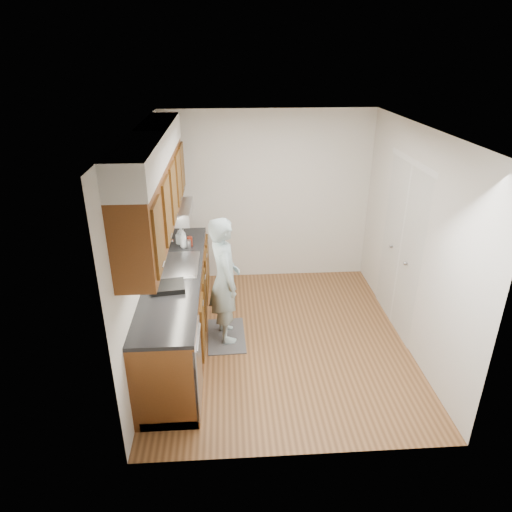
{
  "coord_description": "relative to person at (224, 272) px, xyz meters",
  "views": [
    {
      "loc": [
        -0.59,
        -4.62,
        3.24
      ],
      "look_at": [
        -0.27,
        0.25,
        1.01
      ],
      "focal_mm": 32.0,
      "sensor_mm": 36.0,
      "label": 1
    }
  ],
  "objects": [
    {
      "name": "wall_back",
      "position": [
        0.64,
        1.66,
        0.37
      ],
      "size": [
        3.0,
        0.02,
        2.5
      ],
      "primitive_type": "cube",
      "color": "silver",
      "rests_on": "floor"
    },
    {
      "name": "soda_can",
      "position": [
        -0.43,
        0.66,
        0.12
      ],
      "size": [
        0.07,
        0.07,
        0.13
      ],
      "primitive_type": "cylinder",
      "rotation": [
        0.0,
        0.0,
        0.01
      ],
      "color": "#9F2F1B",
      "rests_on": "counter"
    },
    {
      "name": "floor_mat",
      "position": [
        0.0,
        0.0,
        -0.88
      ],
      "size": [
        0.47,
        0.77,
        0.01
      ],
      "primitive_type": "cube",
      "rotation": [
        0.0,
        0.0,
        0.03
      ],
      "color": "#59595B",
      "rests_on": "floor"
    },
    {
      "name": "wall_right",
      "position": [
        2.14,
        -0.09,
        0.37
      ],
      "size": [
        0.02,
        3.5,
        2.5
      ],
      "primitive_type": "cube",
      "color": "silver",
      "rests_on": "floor"
    },
    {
      "name": "soap_bottle_c",
      "position": [
        -0.57,
        0.92,
        0.14
      ],
      "size": [
        0.15,
        0.15,
        0.16
      ],
      "primitive_type": "imported",
      "rotation": [
        0.0,
        0.0,
        0.28
      ],
      "color": "white",
      "rests_on": "counter"
    },
    {
      "name": "upper_cabinets",
      "position": [
        -0.69,
        -0.05,
        1.06
      ],
      "size": [
        0.47,
        2.8,
        1.21
      ],
      "color": "brown",
      "rests_on": "wall_left"
    },
    {
      "name": "soap_bottle_a",
      "position": [
        -0.51,
        0.63,
        0.17
      ],
      "size": [
        0.11,
        0.11,
        0.24
      ],
      "primitive_type": "imported",
      "rotation": [
        0.0,
        0.0,
        -0.24
      ],
      "color": "white",
      "rests_on": "counter"
    },
    {
      "name": "floor",
      "position": [
        0.64,
        -0.09,
        -0.88
      ],
      "size": [
        3.5,
        3.5,
        0.0
      ],
      "primitive_type": "plane",
      "color": "brown",
      "rests_on": "ground"
    },
    {
      "name": "steel_can",
      "position": [
        -0.44,
        0.59,
        0.11
      ],
      "size": [
        0.08,
        0.08,
        0.11
      ],
      "primitive_type": "cylinder",
      "rotation": [
        0.0,
        0.0,
        -0.35
      ],
      "color": "#A5A5AA",
      "rests_on": "counter"
    },
    {
      "name": "person",
      "position": [
        0.0,
        0.0,
        0.0
      ],
      "size": [
        0.53,
        0.69,
        1.74
      ],
      "primitive_type": "imported",
      "rotation": [
        0.0,
        0.0,
        1.79
      ],
      "color": "#9EB9C0",
      "rests_on": "floor_mat"
    },
    {
      "name": "soap_bottle_b",
      "position": [
        -0.56,
        0.75,
        0.15
      ],
      "size": [
        0.12,
        0.12,
        0.19
      ],
      "primitive_type": "imported",
      "rotation": [
        0.0,
        0.0,
        -0.51
      ],
      "color": "white",
      "rests_on": "counter"
    },
    {
      "name": "dish_rack",
      "position": [
        -0.59,
        -0.47,
        0.08
      ],
      "size": [
        0.38,
        0.33,
        0.05
      ],
      "primitive_type": "cube",
      "rotation": [
        0.0,
        0.0,
        0.15
      ],
      "color": "black",
      "rests_on": "counter"
    },
    {
      "name": "wall_left",
      "position": [
        -0.86,
        -0.09,
        0.37
      ],
      "size": [
        0.02,
        3.5,
        2.5
      ],
      "primitive_type": "cube",
      "color": "silver",
      "rests_on": "floor"
    },
    {
      "name": "closet_door",
      "position": [
        2.13,
        0.21,
        0.14
      ],
      "size": [
        0.02,
        1.22,
        2.05
      ],
      "primitive_type": "cube",
      "color": "white",
      "rests_on": "wall_right"
    },
    {
      "name": "ceiling",
      "position": [
        0.64,
        -0.09,
        1.62
      ],
      "size": [
        3.5,
        3.5,
        0.0
      ],
      "primitive_type": "plane",
      "rotation": [
        3.14,
        0.0,
        0.0
      ],
      "color": "white",
      "rests_on": "wall_left"
    },
    {
      "name": "counter",
      "position": [
        -0.56,
        -0.1,
        -0.4
      ],
      "size": [
        0.64,
        2.8,
        1.3
      ],
      "color": "brown",
      "rests_on": "floor"
    }
  ]
}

